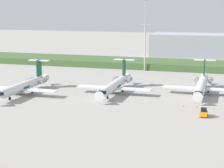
# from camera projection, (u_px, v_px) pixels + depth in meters

# --- Properties ---
(ground_plane) EXTENTS (500.00, 500.00, 0.00)m
(ground_plane) POSITION_uv_depth(u_px,v_px,m) (128.00, 81.00, 137.65)
(ground_plane) COLOR #9E9B96
(grass_berm) EXTENTS (320.00, 20.00, 2.75)m
(grass_berm) POSITION_uv_depth(u_px,v_px,m) (148.00, 64.00, 169.99)
(grass_berm) COLOR #426033
(grass_berm) RESTS_ON ground
(regional_jet_nearest) EXTENTS (22.81, 31.00, 9.00)m
(regional_jet_nearest) POSITION_uv_depth(u_px,v_px,m) (23.00, 86.00, 117.52)
(regional_jet_nearest) COLOR silver
(regional_jet_nearest) RESTS_ON ground
(regional_jet_second) EXTENTS (22.81, 31.00, 9.00)m
(regional_jet_second) POSITION_uv_depth(u_px,v_px,m) (115.00, 85.00, 119.14)
(regional_jet_second) COLOR silver
(regional_jet_second) RESTS_ON ground
(regional_jet_third) EXTENTS (22.81, 31.00, 9.00)m
(regional_jet_third) POSITION_uv_depth(u_px,v_px,m) (202.00, 85.00, 118.27)
(regional_jet_third) COLOR silver
(regional_jet_third) RESTS_ON ground
(antenna_mast) EXTENTS (4.40, 0.50, 28.45)m
(antenna_mast) POSITION_uv_depth(u_px,v_px,m) (145.00, 42.00, 157.73)
(antenna_mast) COLOR #B2B2B7
(antenna_mast) RESTS_ON ground
(distant_hangar) EXTENTS (57.02, 20.50, 12.59)m
(distant_hangar) POSITION_uv_depth(u_px,v_px,m) (211.00, 47.00, 189.13)
(distant_hangar) COLOR #9EA3AD
(distant_hangar) RESTS_ON ground
(baggage_tug) EXTENTS (1.72, 3.20, 2.30)m
(baggage_tug) POSITION_uv_depth(u_px,v_px,m) (204.00, 113.00, 93.90)
(baggage_tug) COLOR orange
(baggage_tug) RESTS_ON ground
(safety_cone_front_marker) EXTENTS (0.44, 0.44, 0.55)m
(safety_cone_front_marker) POSITION_uv_depth(u_px,v_px,m) (183.00, 105.00, 103.67)
(safety_cone_front_marker) COLOR orange
(safety_cone_front_marker) RESTS_ON ground
(safety_cone_mid_marker) EXTENTS (0.44, 0.44, 0.55)m
(safety_cone_mid_marker) POSITION_uv_depth(u_px,v_px,m) (197.00, 107.00, 102.24)
(safety_cone_mid_marker) COLOR orange
(safety_cone_mid_marker) RESTS_ON ground
(safety_cone_rear_marker) EXTENTS (0.44, 0.44, 0.55)m
(safety_cone_rear_marker) POSITION_uv_depth(u_px,v_px,m) (213.00, 108.00, 100.89)
(safety_cone_rear_marker) COLOR orange
(safety_cone_rear_marker) RESTS_ON ground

